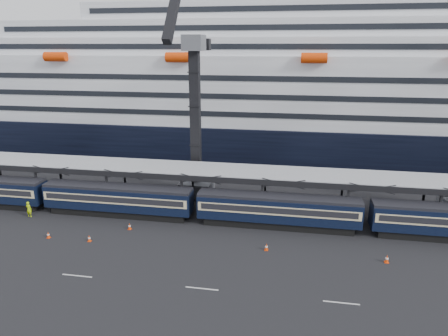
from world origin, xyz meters
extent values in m
plane|color=black|center=(0.00, 0.00, 0.00)|extent=(260.00, 260.00, 0.00)
cube|color=beige|center=(-26.00, -4.00, 0.01)|extent=(3.00, 0.15, 0.02)
cube|color=beige|center=(-14.00, -4.00, 0.01)|extent=(3.00, 0.15, 0.02)
cube|color=beige|center=(-2.00, -4.00, 0.01)|extent=(3.00, 0.15, 0.02)
cube|color=black|center=(-28.00, 10.00, 0.45)|extent=(17.48, 2.40, 0.90)
cube|color=black|center=(-28.00, 10.00, 2.25)|extent=(19.00, 2.80, 2.70)
cube|color=beige|center=(-28.00, 10.00, 2.55)|extent=(18.62, 2.92, 1.05)
cube|color=black|center=(-28.00, 10.00, 2.60)|extent=(17.86, 2.98, 0.70)
cube|color=black|center=(-28.00, 10.00, 3.75)|extent=(19.00, 2.50, 0.35)
cube|color=black|center=(-8.00, 10.00, 0.45)|extent=(17.48, 2.40, 0.90)
cube|color=black|center=(-8.00, 10.00, 2.25)|extent=(19.00, 2.80, 2.70)
cube|color=beige|center=(-8.00, 10.00, 2.55)|extent=(18.62, 2.92, 1.05)
cube|color=black|center=(-8.00, 10.00, 2.60)|extent=(17.86, 2.98, 0.70)
cube|color=black|center=(-8.00, 10.00, 3.75)|extent=(19.00, 2.50, 0.35)
cube|color=gray|center=(0.00, 14.00, 5.40)|extent=(130.00, 6.00, 0.25)
cube|color=black|center=(0.00, 11.00, 5.10)|extent=(130.00, 0.25, 0.70)
cube|color=black|center=(0.00, 17.00, 5.10)|extent=(130.00, 0.25, 0.70)
cube|color=black|center=(-50.00, 16.80, 2.70)|extent=(0.25, 0.25, 5.40)
cube|color=black|center=(-40.00, 11.20, 2.70)|extent=(0.25, 0.25, 5.40)
cube|color=black|center=(-40.00, 16.80, 2.70)|extent=(0.25, 0.25, 5.40)
cube|color=black|center=(-30.00, 11.20, 2.70)|extent=(0.25, 0.25, 5.40)
cube|color=black|center=(-30.00, 16.80, 2.70)|extent=(0.25, 0.25, 5.40)
cube|color=black|center=(-20.00, 11.20, 2.70)|extent=(0.25, 0.25, 5.40)
cube|color=black|center=(-20.00, 16.80, 2.70)|extent=(0.25, 0.25, 5.40)
cube|color=black|center=(-10.00, 11.20, 2.70)|extent=(0.25, 0.25, 5.40)
cube|color=black|center=(-10.00, 16.80, 2.70)|extent=(0.25, 0.25, 5.40)
cube|color=black|center=(0.00, 11.20, 2.70)|extent=(0.25, 0.25, 5.40)
cube|color=black|center=(0.00, 16.80, 2.70)|extent=(0.25, 0.25, 5.40)
cube|color=black|center=(10.00, 11.20, 2.70)|extent=(0.25, 0.25, 5.40)
cube|color=black|center=(10.00, 16.80, 2.70)|extent=(0.25, 0.25, 5.40)
cube|color=black|center=(0.00, 46.00, 3.50)|extent=(200.00, 28.00, 7.00)
cube|color=silver|center=(0.00, 46.00, 13.00)|extent=(190.00, 26.88, 12.00)
cube|color=silver|center=(0.00, 46.00, 20.50)|extent=(160.00, 24.64, 3.00)
cube|color=black|center=(0.00, 33.63, 20.50)|extent=(153.60, 0.12, 0.90)
cube|color=silver|center=(0.00, 46.00, 23.50)|extent=(124.00, 21.84, 3.00)
cube|color=black|center=(0.00, 35.03, 23.50)|extent=(119.04, 0.12, 0.90)
cube|color=silver|center=(0.00, 46.00, 26.50)|extent=(90.00, 19.04, 3.00)
cube|color=black|center=(0.00, 36.43, 26.50)|extent=(86.40, 0.12, 0.90)
cylinder|color=#E63A07|center=(-48.00, 31.96, 18.80)|extent=(4.00, 1.60, 1.60)
cylinder|color=#E63A07|center=(-26.00, 31.96, 18.80)|extent=(4.00, 1.60, 1.60)
cylinder|color=#E63A07|center=(-4.00, 31.96, 18.80)|extent=(4.00, 1.60, 1.60)
cube|color=#53555B|center=(-20.00, 19.00, 1.00)|extent=(4.50, 4.50, 2.00)
cube|color=black|center=(-20.00, 19.00, 11.00)|extent=(1.30, 1.30, 18.00)
cube|color=#53555B|center=(-20.00, 19.00, 21.00)|extent=(2.60, 3.20, 2.00)
cube|color=black|center=(-20.00, 21.52, 21.00)|extent=(0.90, 5.04, 0.90)
cube|color=black|center=(-20.00, 24.04, 20.80)|extent=(2.20, 1.60, 1.60)
imported|color=#B3DB0B|center=(-38.90, 7.50, 1.01)|extent=(0.77, 0.54, 2.02)
cube|color=#E63A07|center=(-33.15, 2.60, 0.02)|extent=(0.38, 0.38, 0.04)
cone|color=#E63A07|center=(-33.15, 2.60, 0.40)|extent=(0.32, 0.32, 0.72)
cylinder|color=white|center=(-33.15, 2.60, 0.40)|extent=(0.27, 0.27, 0.12)
cube|color=#E63A07|center=(-28.23, 2.61, 0.02)|extent=(0.38, 0.38, 0.04)
cone|color=#E63A07|center=(-28.23, 2.61, 0.40)|extent=(0.32, 0.32, 0.72)
cylinder|color=white|center=(-28.23, 2.61, 0.40)|extent=(0.27, 0.27, 0.12)
cube|color=#E63A07|center=(-25.04, 6.24, 0.02)|extent=(0.39, 0.39, 0.04)
cone|color=#E63A07|center=(-25.04, 6.24, 0.41)|extent=(0.33, 0.33, 0.74)
cylinder|color=white|center=(-25.04, 6.24, 0.41)|extent=(0.28, 0.28, 0.12)
cube|color=#E63A07|center=(-8.86, 3.97, 0.02)|extent=(0.39, 0.39, 0.04)
cone|color=#E63A07|center=(-8.86, 3.97, 0.41)|extent=(0.32, 0.32, 0.73)
cylinder|color=white|center=(-8.86, 3.97, 0.41)|extent=(0.27, 0.27, 0.12)
cube|color=#E63A07|center=(3.12, 3.51, 0.02)|extent=(0.43, 0.43, 0.04)
cone|color=#E63A07|center=(3.12, 3.51, 0.45)|extent=(0.36, 0.36, 0.81)
cylinder|color=white|center=(3.12, 3.51, 0.45)|extent=(0.30, 0.30, 0.13)
camera|label=1|loc=(-6.80, -33.91, 20.67)|focal=32.00mm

